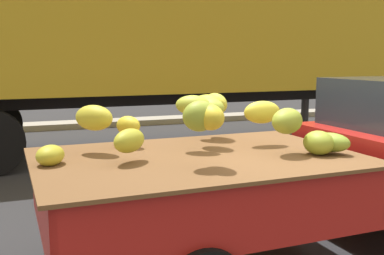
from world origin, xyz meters
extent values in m
cube|color=gray|center=(0.00, 9.37, 0.08)|extent=(80.00, 0.80, 0.16)
cube|color=#B21E19|center=(-0.85, -0.01, 0.58)|extent=(2.66, 1.79, 0.08)
cube|color=#B21E19|center=(-0.87, 0.83, 0.84)|extent=(2.63, 0.11, 0.44)
cube|color=#B21E19|center=(-0.83, -0.85, 0.84)|extent=(2.63, 0.11, 0.44)
cube|color=#B21E19|center=(0.44, 0.02, 0.84)|extent=(0.09, 1.73, 0.44)
cube|color=#B21E19|center=(-2.14, -0.04, 0.84)|extent=(0.09, 1.73, 0.44)
cube|color=#B21914|center=(-0.87, 0.86, 0.80)|extent=(2.52, 0.07, 0.07)
cube|color=brown|center=(-0.85, -0.01, 1.07)|extent=(2.79, 1.91, 0.03)
ellipsoid|color=#91A32F|center=(-0.11, -0.24, 1.38)|extent=(0.42, 0.39, 0.22)
ellipsoid|color=olive|center=(0.15, -0.35, 1.19)|extent=(0.28, 0.31, 0.21)
ellipsoid|color=gold|center=(-0.09, 0.23, 1.40)|extent=(0.38, 0.20, 0.22)
ellipsoid|color=#A3AE31|center=(-0.81, 0.21, 1.50)|extent=(0.38, 0.34, 0.18)
ellipsoid|color=#97A830|center=(-0.60, 0.32, 1.46)|extent=(0.34, 0.40, 0.19)
ellipsoid|color=#A9AA2A|center=(-1.46, -0.07, 1.27)|extent=(0.38, 0.37, 0.19)
ellipsoid|color=gold|center=(-0.35, 0.76, 1.44)|extent=(0.24, 0.38, 0.23)
ellipsoid|color=gold|center=(-2.06, 0.09, 1.16)|extent=(0.31, 0.34, 0.16)
ellipsoid|color=gold|center=(-0.92, -0.43, 1.47)|extent=(0.22, 0.32, 0.20)
ellipsoid|color=olive|center=(-0.99, -0.41, 1.48)|extent=(0.33, 0.28, 0.24)
ellipsoid|color=gold|center=(-1.66, 0.40, 1.40)|extent=(0.41, 0.43, 0.22)
ellipsoid|color=olive|center=(0.27, -0.36, 1.19)|extent=(0.37, 0.41, 0.17)
ellipsoid|color=gold|center=(-0.45, 0.70, 1.46)|extent=(0.39, 0.40, 0.18)
ellipsoid|color=gold|center=(-1.32, 0.58, 1.29)|extent=(0.29, 0.32, 0.18)
cylinder|color=black|center=(1.68, 0.88, 0.32)|extent=(0.64, 0.21, 0.64)
cylinder|color=black|center=(-1.18, 0.82, 0.32)|extent=(0.64, 0.21, 0.64)
cube|color=gold|center=(0.88, 5.69, 2.60)|extent=(12.01, 2.57, 2.70)
cube|color=black|center=(0.88, 5.69, 1.10)|extent=(11.04, 0.46, 0.30)
cylinder|color=#38383A|center=(4.18, 5.71, 0.62)|extent=(0.18, 0.18, 1.25)
camera|label=1|loc=(-2.28, -3.64, 1.92)|focal=43.29mm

